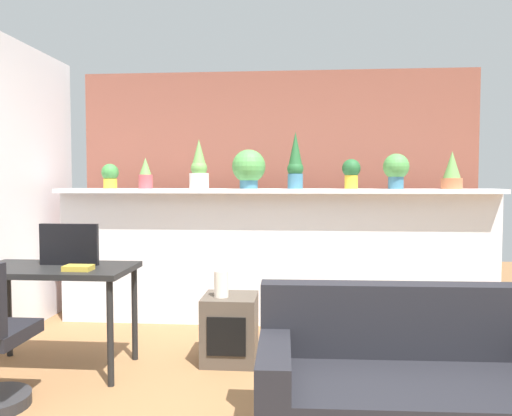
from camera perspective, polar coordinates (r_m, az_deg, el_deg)
The scene contains 17 objects.
divider_wall at distance 4.76m, azimuth 2.06°, elevation -5.81°, with size 4.09×0.16×1.25m, color silver.
plant_shelf at distance 4.66m, azimuth 2.05°, elevation 1.96°, with size 4.09×0.38×0.04m, color silver.
brick_wall_behind at distance 5.30m, azimuth 2.36°, elevation 1.89°, with size 4.09×0.10×2.50m, color brown.
potted_plant_0 at distance 5.02m, azimuth -16.25°, elevation 3.60°, with size 0.16×0.16×0.24m.
potted_plant_1 at distance 4.86m, azimuth -12.45°, elevation 3.74°, with size 0.13×0.13×0.29m.
potted_plant_2 at distance 4.71m, azimuth -6.49°, elevation 4.55°, with size 0.18×0.18×0.46m.
potted_plant_3 at distance 4.70m, azimuth -0.83°, elevation 4.60°, with size 0.31×0.31×0.37m.
potted_plant_4 at distance 4.68m, azimuth 4.50°, elevation 5.15°, with size 0.15×0.15×0.53m.
potted_plant_5 at distance 4.69m, azimuth 10.77°, elevation 4.04°, with size 0.17×0.17×0.27m.
potted_plant_6 at distance 4.73m, azimuth 15.63°, elevation 4.30°, with size 0.23×0.23×0.32m.
potted_plant_7 at distance 4.85m, azimuth 21.37°, elevation 3.84°, with size 0.19×0.19×0.34m.
desk at distance 3.89m, azimuth -21.92°, elevation -7.43°, with size 1.10×0.60×0.75m.
tv_monitor at distance 3.90m, azimuth -20.47°, elevation -3.89°, with size 0.43×0.04×0.30m, color black.
side_cube_shelf at distance 3.89m, azimuth -2.98°, elevation -13.53°, with size 0.40×0.41×0.50m.
vase_on_shelf at distance 3.78m, azimuth -3.97°, elevation -8.58°, with size 0.11×0.11×0.20m, color silver.
book_on_desk at distance 3.65m, azimuth -19.54°, elevation -6.44°, with size 0.19×0.12×0.04m, color gold.
couch at distance 2.81m, azimuth 17.48°, elevation -19.67°, with size 1.58×0.80×0.80m.
Camera 1 is at (0.21, -2.70, 1.36)m, focal length 35.20 mm.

